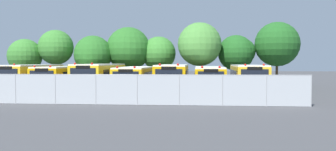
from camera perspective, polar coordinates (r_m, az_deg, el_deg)
The scene contains 17 objects.
ground_plane at distance 32.86m, azimuth -5.12°, elevation -2.77°, with size 160.00×160.00×0.00m, color #424244.
school_bus_0 at distance 35.74m, azimuth -20.96°, elevation -0.22°, with size 2.66×9.43×2.71m.
school_bus_1 at distance 34.42m, azimuth -16.18°, elevation -0.38°, with size 2.47×10.02×2.56m.
school_bus_2 at distance 33.33m, azimuth -10.79°, elevation -0.22°, with size 2.74×9.69×2.78m.
school_bus_3 at distance 32.94m, azimuth -5.11°, elevation -0.45°, with size 2.72×10.81×2.51m.
school_bus_4 at distance 32.10m, azimuth 0.84°, elevation -0.32°, with size 2.63×11.11×2.72m.
school_bus_5 at distance 32.16m, azimuth 6.49°, elevation -0.49°, with size 2.47×11.37×2.54m.
school_bus_6 at distance 32.48m, azimuth 12.66°, elevation -0.37°, with size 2.80×9.46×2.70m.
tree_0 at distance 43.88m, azimuth -21.81°, elevation 2.86°, with size 3.87×3.87×5.48m.
tree_1 at distance 42.80m, azimuth -17.47°, elevation 4.27°, with size 4.00×4.00×6.52m.
tree_2 at distance 41.23m, azimuth -12.04°, elevation 3.43°, with size 4.28×4.28×5.83m.
tree_3 at distance 41.52m, azimuth -6.34°, elevation 4.19°, with size 5.06×5.06×6.87m.
tree_4 at distance 41.52m, azimuth -1.61°, elevation 3.67°, with size 3.97×3.97×5.81m.
tree_5 at distance 39.96m, azimuth 5.02°, elevation 5.04°, with size 4.88×4.88×7.25m.
tree_6 at distance 41.92m, azimuth 11.10°, elevation 3.61°, with size 4.31×4.14×5.95m.
tree_7 at distance 42.31m, azimuth 17.27°, elevation 4.81°, with size 5.05×5.05×7.38m.
chainlink_fence at distance 23.63m, azimuth -8.27°, elevation -2.16°, with size 24.95×0.07×2.03m.
Camera 1 is at (5.70, -32.24, 2.82)m, focal length 38.06 mm.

